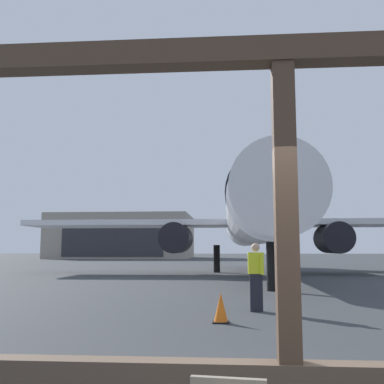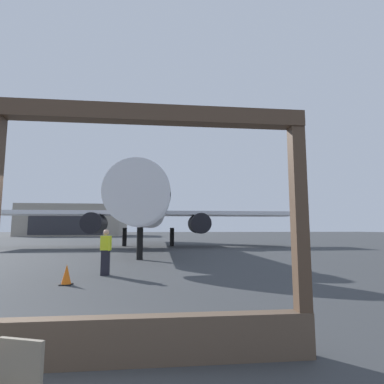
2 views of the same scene
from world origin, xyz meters
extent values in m
plane|color=#383A3D|center=(0.00, 40.00, 0.00)|extent=(220.00, 220.00, 0.00)
cube|color=#4C3828|center=(4.30, 0.00, 1.66)|extent=(0.20, 0.20, 3.31)
cube|color=gray|center=(1.19, -1.67, 0.71)|extent=(0.39, 0.17, 0.44)
cylinder|color=silver|center=(1.13, 26.08, 3.56)|extent=(3.42, 26.75, 3.42)
cone|color=silver|center=(1.13, 11.41, 3.56)|extent=(3.25, 2.60, 3.25)
cylinder|color=black|center=(1.13, 13.31, 3.71)|extent=(3.49, 0.90, 3.49)
cube|color=silver|center=(-6.75, 26.19, 3.26)|extent=(14.05, 4.20, 0.36)
cube|color=silver|center=(9.01, 26.19, 3.26)|extent=(14.05, 4.20, 0.36)
cylinder|color=black|center=(-3.78, 24.79, 2.26)|extent=(1.90, 3.20, 1.90)
cylinder|color=black|center=(6.04, 24.79, 2.26)|extent=(1.90, 3.20, 1.90)
cube|color=black|center=(1.13, 37.96, 7.67)|extent=(0.36, 4.40, 5.20)
cylinder|color=black|center=(1.13, 13.61, 0.92)|extent=(0.36, 0.36, 1.85)
cylinder|color=black|center=(-1.27, 27.19, 0.92)|extent=(0.44, 0.44, 1.85)
cylinder|color=black|center=(3.53, 27.19, 0.92)|extent=(0.44, 0.44, 1.85)
cube|color=black|center=(0.20, 7.85, 0.47)|extent=(0.32, 0.20, 0.95)
cube|color=yellow|center=(0.20, 7.85, 1.23)|extent=(0.40, 0.22, 0.55)
sphere|color=tan|center=(0.20, 7.85, 1.63)|extent=(0.22, 0.22, 0.22)
cylinder|color=yellow|center=(0.05, 8.04, 1.20)|extent=(0.09, 0.09, 0.52)
cylinder|color=yellow|center=(0.35, 7.66, 1.20)|extent=(0.09, 0.09, 0.52)
cone|color=orange|center=(-0.68, 5.99, 0.32)|extent=(0.32, 0.32, 0.64)
cube|color=black|center=(-0.68, 5.99, 0.01)|extent=(0.36, 0.36, 0.03)
cube|color=#9E9384|center=(-18.38, 74.26, 3.67)|extent=(22.90, 17.41, 7.35)
cube|color=#2D2D33|center=(-18.38, 65.51, 2.57)|extent=(16.03, 0.10, 4.41)
camera|label=1|loc=(-0.53, -4.13, 1.59)|focal=42.56mm
camera|label=2|loc=(2.26, -4.28, 1.78)|focal=28.33mm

